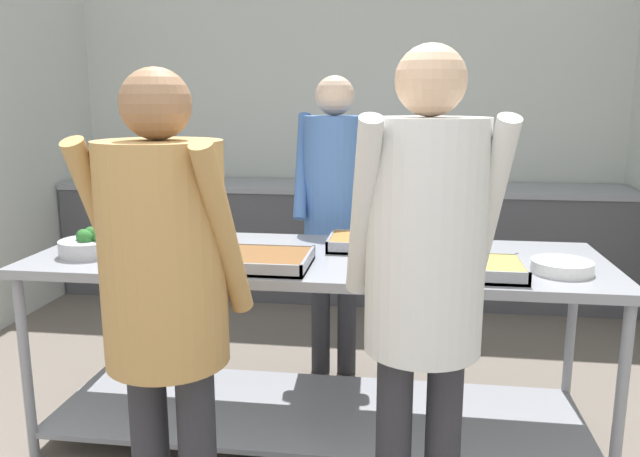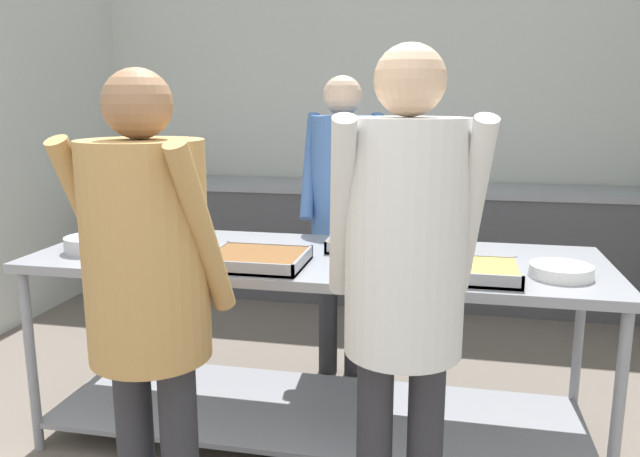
% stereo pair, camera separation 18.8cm
% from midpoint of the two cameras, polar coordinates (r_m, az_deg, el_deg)
% --- Properties ---
extents(wall_rear, '(4.55, 0.06, 2.65)m').
position_cam_midpoint_polar(wall_rear, '(5.21, 1.30, 9.26)').
color(wall_rear, silver).
rests_on(wall_rear, ground_plane).
extents(back_counter, '(4.39, 0.65, 0.90)m').
position_cam_midpoint_polar(back_counter, '(4.96, 0.74, -1.07)').
color(back_counter, '#4C4C51').
rests_on(back_counter, ground_plane).
extents(serving_counter, '(2.49, 0.83, 0.87)m').
position_cam_midpoint_polar(serving_counter, '(2.83, -2.20, -8.01)').
color(serving_counter, gray).
rests_on(serving_counter, ground_plane).
extents(broccoli_bowl, '(0.25, 0.25, 0.12)m').
position_cam_midpoint_polar(broccoli_bowl, '(2.96, -22.07, -1.39)').
color(broccoli_bowl, '#B2B2B7').
rests_on(broccoli_bowl, serving_counter).
extents(sauce_pan, '(0.41, 0.27, 0.07)m').
position_cam_midpoint_polar(sauce_pan, '(2.70, -16.54, -2.35)').
color(sauce_pan, gray).
rests_on(sauce_pan, serving_counter).
extents(serving_tray_vegetables, '(0.39, 0.34, 0.05)m').
position_cam_midpoint_polar(serving_tray_vegetables, '(2.58, -7.40, -2.93)').
color(serving_tray_vegetables, gray).
rests_on(serving_tray_vegetables, serving_counter).
extents(serving_tray_roast, '(0.40, 0.29, 0.05)m').
position_cam_midpoint_polar(serving_tray_roast, '(2.87, 2.94, -1.34)').
color(serving_tray_roast, gray).
rests_on(serving_tray_roast, serving_counter).
extents(serving_tray_greens, '(0.38, 0.30, 0.05)m').
position_cam_midpoint_polar(serving_tray_greens, '(2.49, 11.87, -3.60)').
color(serving_tray_greens, gray).
rests_on(serving_tray_greens, serving_counter).
extents(plate_stack, '(0.24, 0.24, 0.05)m').
position_cam_midpoint_polar(plate_stack, '(2.62, 19.33, -3.33)').
color(plate_stack, white).
rests_on(plate_stack, serving_counter).
extents(guest_serving_left, '(0.51, 0.41, 1.71)m').
position_cam_midpoint_polar(guest_serving_left, '(1.92, 6.78, -3.24)').
color(guest_serving_left, '#2D2D33').
rests_on(guest_serving_left, ground_plane).
extents(guest_serving_right, '(0.51, 0.38, 1.64)m').
position_cam_midpoint_polar(guest_serving_right, '(1.99, -16.65, -4.58)').
color(guest_serving_right, '#2D2D33').
rests_on(guest_serving_right, ground_plane).
extents(cook_behind_counter, '(0.43, 0.33, 1.67)m').
position_cam_midpoint_polar(cook_behind_counter, '(3.41, -0.26, 3.15)').
color(cook_behind_counter, '#2D2D33').
rests_on(cook_behind_counter, ground_plane).
extents(water_bottle, '(0.07, 0.07, 0.31)m').
position_cam_midpoint_polar(water_bottle, '(5.10, -13.95, 5.62)').
color(water_bottle, silver).
rests_on(water_bottle, back_counter).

